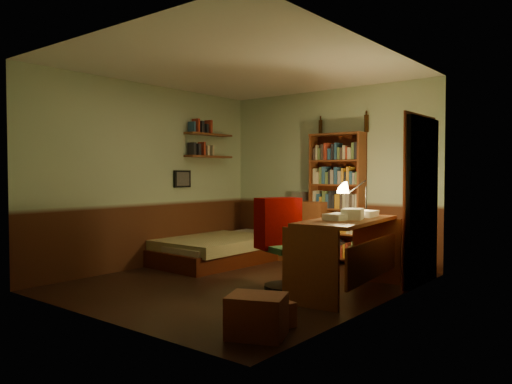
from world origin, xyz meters
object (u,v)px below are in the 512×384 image
Objects in this scene: dresser at (299,230)px; bookshelf at (337,199)px; desk_lamp at (366,191)px; cardboard_box_a at (257,316)px; office_chair at (287,249)px; cardboard_box_b at (275,313)px; bed at (225,240)px; mini_stereo at (301,196)px; desk at (347,256)px.

bookshelf reaches higher than dresser.
desk_lamp reaches higher than cardboard_box_a.
office_chair reaches higher than cardboard_box_b.
dresser is at bearing 150.18° from desk_lamp.
bookshelf is (1.43, 0.88, 0.64)m from bed.
mini_stereo is at bearing 105.38° from dresser.
desk is 0.91m from desk_lamp.
desk_lamp reaches higher than desk.
bookshelf is 3.60m from cardboard_box_a.
desk_lamp is at bearing -32.37° from dresser.
bookshelf is at bearing 109.02° from cardboard_box_a.
office_chair is 2.06× the size of cardboard_box_a.
desk is 3.37× the size of cardboard_box_a.
bed is at bearing 177.50° from desk_lamp.
dresser reaches higher than cardboard_box_a.
bookshelf reaches higher than bed.
desk_lamp reaches higher than cardboard_box_b.
cardboard_box_b is at bearing -93.45° from desk.
desk is (2.44, -0.68, 0.09)m from bed.
desk is at bearing -84.66° from desk_lamp.
bed is at bearing 140.09° from cardboard_box_b.
cardboard_box_a is (0.76, -1.51, -0.30)m from office_chair.
mini_stereo reaches higher than cardboard_box_a.
cardboard_box_a is (0.14, -1.77, -0.24)m from desk.
mini_stereo is at bearing 147.54° from desk_lamp.
cardboard_box_a is (2.58, -2.44, -0.15)m from bed.
cardboard_box_a is at bearing -78.98° from cardboard_box_b.
desk is (1.01, -1.56, -0.55)m from bookshelf.
desk_lamp is 1.30× the size of cardboard_box_a.
dresser is 1.09× the size of office_chair.
cardboard_box_a is 1.53× the size of cardboard_box_b.
cardboard_box_b is at bearing -86.29° from desk_lamp.
bookshelf reaches higher than desk.
desk_lamp is at bearing -47.34° from bookshelf.
desk_lamp is at bearing -19.31° from mini_stereo.
bed is 3.66× the size of desk_lamp.
bed is 2.12× the size of dresser.
dresser is at bearing 131.52° from desk.
bed is 1.80m from bookshelf.
mini_stereo is at bearing 129.89° from desk.
cardboard_box_a is at bearing -40.29° from office_chair.
cardboard_box_b is at bearing -71.40° from bookshelf.
dresser is 3.43× the size of cardboard_box_b.
bed is 1.15m from dresser.
dresser reaches higher than cardboard_box_b.
desk is (1.62, -1.47, -0.04)m from dresser.
mini_stereo is at bearing 51.88° from bed.
bed is 2.54m from desk.
dresser is 4.21× the size of mini_stereo.
mini_stereo reaches higher than bed.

